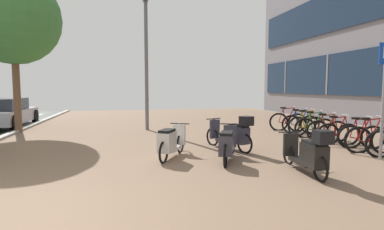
# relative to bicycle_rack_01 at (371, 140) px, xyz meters

# --- Properties ---
(ground) EXTENTS (21.00, 40.00, 0.13)m
(ground) POSITION_rel_bicycle_rack_01_xyz_m (-6.45, -2.93, -0.38)
(ground) COLOR #242D27
(bicycle_rack_01) EXTENTS (1.36, 0.52, 1.00)m
(bicycle_rack_01) POSITION_rel_bicycle_rack_01_xyz_m (0.00, 0.00, 0.00)
(bicycle_rack_01) COLOR black
(bicycle_rack_01) RESTS_ON ground
(bicycle_rack_02) EXTENTS (1.21, 0.58, 0.94)m
(bicycle_rack_02) POSITION_rel_bicycle_rack_01_xyz_m (0.24, 0.60, -0.02)
(bicycle_rack_02) COLOR black
(bicycle_rack_02) RESTS_ON ground
(bicycle_rack_03) EXTENTS (1.25, 0.47, 0.94)m
(bicycle_rack_03) POSITION_rel_bicycle_rack_01_xyz_m (-0.04, 1.20, -0.02)
(bicycle_rack_03) COLOR black
(bicycle_rack_03) RESTS_ON ground
(bicycle_rack_04) EXTENTS (1.22, 0.59, 0.96)m
(bicycle_rack_04) POSITION_rel_bicycle_rack_01_xyz_m (0.04, 1.80, -0.02)
(bicycle_rack_04) COLOR black
(bicycle_rack_04) RESTS_ON ground
(bicycle_rack_05) EXTENTS (1.20, 0.70, 0.98)m
(bicycle_rack_05) POSITION_rel_bicycle_rack_01_xyz_m (0.01, 2.41, -0.01)
(bicycle_rack_05) COLOR black
(bicycle_rack_05) RESTS_ON ground
(bicycle_rack_06) EXTENTS (1.33, 0.47, 0.98)m
(bicycle_rack_06) POSITION_rel_bicycle_rack_01_xyz_m (0.09, 3.01, -0.01)
(bicycle_rack_06) COLOR black
(bicycle_rack_06) RESTS_ON ground
(bicycle_rack_07) EXTENTS (1.27, 0.64, 0.97)m
(bicycle_rack_07) POSITION_rel_bicycle_rack_01_xyz_m (0.23, 3.61, -0.01)
(bicycle_rack_07) COLOR black
(bicycle_rack_07) RESTS_ON ground
(bicycle_rack_08) EXTENTS (1.31, 0.72, 1.02)m
(bicycle_rack_08) POSITION_rel_bicycle_rack_01_xyz_m (0.05, 4.21, 0.00)
(bicycle_rack_08) COLOR black
(bicycle_rack_08) RESTS_ON ground
(scooter_near) EXTENTS (0.94, 1.75, 0.99)m
(scooter_near) POSITION_rel_bicycle_rack_01_xyz_m (-3.37, 1.12, 0.10)
(scooter_near) COLOR black
(scooter_near) RESTS_ON ground
(scooter_mid) EXTENTS (0.52, 1.78, 0.96)m
(scooter_mid) POSITION_rel_bicycle_rack_01_xyz_m (-2.76, -1.42, 0.08)
(scooter_mid) COLOR black
(scooter_mid) RESTS_ON ground
(scooter_far) EXTENTS (0.95, 1.55, 0.80)m
(scooter_far) POSITION_rel_bicycle_rack_01_xyz_m (-5.18, 0.54, 0.04)
(scooter_far) COLOR black
(scooter_far) RESTS_ON ground
(scooter_extra) EXTENTS (0.89, 1.65, 0.83)m
(scooter_extra) POSITION_rel_bicycle_rack_01_xyz_m (-3.96, -0.08, 0.05)
(scooter_extra) COLOR black
(scooter_extra) RESTS_ON ground
(parked_car_far) EXTENTS (1.85, 4.06, 1.23)m
(parked_car_far) POSITION_rel_bicycle_rack_01_xyz_m (-11.39, 8.15, 0.24)
(parked_car_far) COLOR #A5A2AD
(parked_car_far) RESTS_ON ground
(parking_sign) EXTENTS (0.40, 0.07, 2.74)m
(parking_sign) POSITION_rel_bicycle_rack_01_xyz_m (-0.27, -0.58, 1.33)
(parking_sign) COLOR gray
(parking_sign) RESTS_ON ground
(lamp_post) EXTENTS (0.20, 0.52, 5.27)m
(lamp_post) POSITION_rel_bicycle_rack_01_xyz_m (-5.35, 5.71, 2.60)
(lamp_post) COLOR slate
(lamp_post) RESTS_ON ground
(street_tree) EXTENTS (3.42, 3.42, 5.99)m
(street_tree) POSITION_rel_bicycle_rack_01_xyz_m (-10.22, 6.16, 3.91)
(street_tree) COLOR brown
(street_tree) RESTS_ON ground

